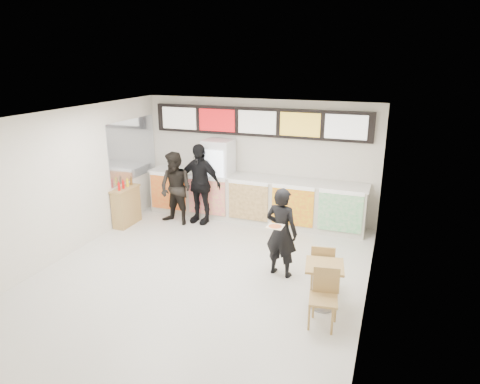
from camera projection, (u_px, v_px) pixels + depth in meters
The scene contains 15 objects.
floor at pixel (201, 276), 8.11m from camera, with size 7.00×7.00×0.00m, color beige.
ceiling at pixel (196, 117), 7.21m from camera, with size 7.00×7.00×0.00m, color white.
wall_back at pixel (258, 159), 10.79m from camera, with size 6.00×6.00×0.00m, color silver.
wall_left at pixel (64, 184), 8.64m from camera, with size 7.00×7.00×0.00m, color silver.
wall_right at pixel (373, 222), 6.67m from camera, with size 7.00×7.00×0.00m, color silver.
service_counter at pixel (253, 199), 10.70m from camera, with size 5.56×0.77×1.14m.
menu_board at pixel (258, 122), 10.43m from camera, with size 5.50×0.14×0.70m.
drinks_fridge at pixel (219, 179), 10.90m from camera, with size 0.70×0.67×2.00m.
mirror_panel at pixel (133, 149), 10.76m from camera, with size 0.01×2.00×1.50m, color #B2B7BF.
customer_main at pixel (281, 232), 7.91m from camera, with size 0.63×0.41×1.72m, color black.
customer_left at pixel (176, 189), 10.39m from camera, with size 0.88×0.68×1.81m, color black.
customer_mid at pixel (199, 184), 10.49m from camera, with size 1.17×0.49×1.99m, color black.
pizza_slice at pixel (275, 226), 7.42m from camera, with size 0.36×0.36×0.02m.
cafe_table at pixel (324, 278), 6.96m from camera, with size 0.70×1.59×0.90m.
condiment_ledge at pixel (126, 206), 10.46m from camera, with size 0.34×0.84×1.12m.
Camera 1 is at (3.20, -6.55, 3.95)m, focal length 32.00 mm.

